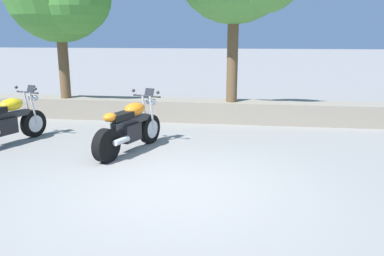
{
  "coord_description": "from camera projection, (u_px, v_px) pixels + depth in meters",
  "views": [
    {
      "loc": [
        1.08,
        -5.53,
        2.28
      ],
      "look_at": [
        0.13,
        1.2,
        0.65
      ],
      "focal_mm": 36.67,
      "sensor_mm": 36.0,
      "label": 1
    }
  ],
  "objects": [
    {
      "name": "ground_plane",
      "position": [
        173.0,
        187.0,
        6.0
      ],
      "size": [
        120.0,
        120.0,
        0.0
      ],
      "primitive_type": "plane",
      "color": "gray"
    },
    {
      "name": "stone_wall",
      "position": [
        206.0,
        111.0,
        10.56
      ],
      "size": [
        36.0,
        0.8,
        0.55
      ],
      "primitive_type": "cube",
      "color": "gray",
      "rests_on": "ground"
    },
    {
      "name": "motorcycle_yellow_near_left",
      "position": [
        6.0,
        122.0,
        8.24
      ],
      "size": [
        0.95,
        2.0,
        1.18
      ],
      "color": "black",
      "rests_on": "ground"
    },
    {
      "name": "motorcycle_orange_centre",
      "position": [
        130.0,
        128.0,
        7.73
      ],
      "size": [
        0.94,
        2.0,
        1.18
      ],
      "color": "black",
      "rests_on": "ground"
    }
  ]
}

